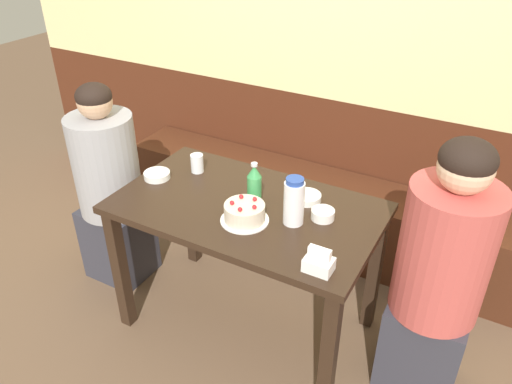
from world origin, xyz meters
TOP-DOWN VIEW (x-y plane):
  - ground_plane at (0.00, 0.00)m, footprint 12.00×12.00m
  - back_wall at (0.00, 1.05)m, footprint 4.80×0.04m
  - bench_seat at (0.00, 0.83)m, footprint 2.57×0.38m
  - dining_table at (0.00, 0.00)m, footprint 1.22×0.71m
  - birthday_cake at (0.06, -0.11)m, footprint 0.21×0.21m
  - water_pitcher at (0.25, -0.02)m, footprint 0.09×0.09m
  - soju_bottle at (0.02, 0.04)m, footprint 0.07×0.07m
  - napkin_holder at (0.47, -0.27)m, footprint 0.11×0.08m
  - bowl_soup_white at (-0.52, -0.00)m, footprint 0.13×0.13m
  - bowl_rice_small at (0.23, 0.17)m, footprint 0.13×0.13m
  - bowl_side_dish at (0.35, 0.07)m, footprint 0.10×0.10m
  - glass_water_tall at (-0.38, 0.15)m, footprint 0.07×0.07m
  - person_teal_shirt at (-0.87, 0.00)m, footprint 0.35×0.35m
  - person_pale_blue_shirt at (0.87, 0.08)m, footprint 0.37×0.37m

SIDE VIEW (x-z plane):
  - ground_plane at x=0.00m, z-range 0.00..0.00m
  - bench_seat at x=0.00m, z-range 0.00..0.47m
  - person_teal_shirt at x=-0.87m, z-range -0.02..1.16m
  - person_pale_blue_shirt at x=0.87m, z-range 0.00..1.24m
  - dining_table at x=0.00m, z-range 0.26..1.01m
  - bowl_rice_small at x=0.23m, z-range 0.75..0.78m
  - bowl_soup_white at x=-0.52m, z-range 0.75..0.78m
  - bowl_side_dish at x=0.35m, z-range 0.75..0.79m
  - napkin_holder at x=0.47m, z-range 0.73..0.84m
  - birthday_cake at x=0.06m, z-range 0.74..0.84m
  - glass_water_tall at x=-0.38m, z-range 0.75..0.84m
  - soju_bottle at x=0.02m, z-range 0.74..0.95m
  - water_pitcher at x=0.25m, z-range 0.75..0.97m
  - back_wall at x=0.00m, z-range 0.00..2.50m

